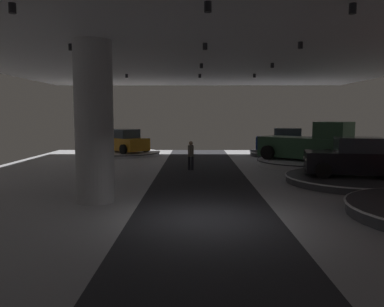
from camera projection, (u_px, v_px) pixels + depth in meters
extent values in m
cube|color=#B2B2B7|center=(205.00, 220.00, 11.15)|extent=(24.00, 44.00, 0.05)
cube|color=#2D2D33|center=(205.00, 219.00, 11.15)|extent=(4.40, 44.00, 0.01)
cube|color=silver|center=(205.00, 23.00, 10.59)|extent=(24.00, 44.00, 0.10)
cylinder|color=black|center=(12.00, 8.00, 8.33)|extent=(0.16, 0.16, 0.22)
cylinder|color=black|center=(71.00, 47.00, 13.11)|extent=(0.16, 0.16, 0.22)
cylinder|color=black|center=(104.00, 66.00, 18.17)|extent=(0.16, 0.16, 0.22)
cylinder|color=black|center=(127.00, 76.00, 22.79)|extent=(0.16, 0.16, 0.22)
cylinder|color=black|center=(208.00, 7.00, 8.23)|extent=(0.16, 0.16, 0.22)
cylinder|color=black|center=(205.00, 46.00, 12.98)|extent=(0.16, 0.16, 0.22)
cylinder|color=black|center=(201.00, 66.00, 18.10)|extent=(0.16, 0.16, 0.22)
cylinder|color=black|center=(200.00, 76.00, 22.77)|extent=(0.16, 0.16, 0.22)
cylinder|color=black|center=(353.00, 9.00, 8.36)|extent=(0.16, 0.16, 0.22)
cylinder|color=black|center=(300.00, 45.00, 12.76)|extent=(0.16, 0.16, 0.22)
cylinder|color=black|center=(272.00, 65.00, 17.97)|extent=(0.16, 0.16, 0.22)
cylinder|color=black|center=(254.00, 76.00, 22.64)|extent=(0.16, 0.16, 0.22)
cylinder|color=#ADADB2|center=(94.00, 123.00, 13.10)|extent=(1.31, 1.31, 5.50)
cylinder|color=#333338|center=(285.00, 153.00, 28.44)|extent=(5.06, 5.06, 0.34)
cylinder|color=white|center=(285.00, 152.00, 28.42)|extent=(5.16, 5.16, 0.05)
cube|color=navy|center=(285.00, 143.00, 28.36)|extent=(4.46, 2.54, 0.90)
cube|color=#2D3842|center=(287.00, 133.00, 28.26)|extent=(2.16, 1.88, 0.70)
cylinder|color=black|center=(265.00, 147.00, 27.68)|extent=(0.71, 0.34, 0.68)
cylinder|color=black|center=(265.00, 145.00, 29.64)|extent=(0.71, 0.34, 0.68)
cylinder|color=black|center=(306.00, 148.00, 27.14)|extent=(0.71, 0.34, 0.68)
cylinder|color=black|center=(304.00, 146.00, 29.09)|extent=(0.71, 0.34, 0.68)
sphere|color=white|center=(257.00, 141.00, 28.26)|extent=(0.18, 0.18, 0.18)
sphere|color=white|center=(257.00, 141.00, 29.23)|extent=(0.18, 0.18, 0.18)
cylinder|color=silver|center=(124.00, 153.00, 28.94)|extent=(5.39, 5.39, 0.25)
cylinder|color=black|center=(124.00, 152.00, 28.93)|extent=(5.50, 5.50, 0.05)
cube|color=#B77519|center=(123.00, 144.00, 28.86)|extent=(4.24, 4.24, 0.90)
cube|color=#2D3842|center=(124.00, 134.00, 28.68)|extent=(2.45, 2.45, 0.70)
cylinder|color=black|center=(102.00, 147.00, 29.21)|extent=(0.64, 0.64, 0.68)
cylinder|color=black|center=(124.00, 145.00, 30.60)|extent=(0.64, 0.64, 0.68)
cylinder|color=black|center=(123.00, 149.00, 27.18)|extent=(0.64, 0.64, 0.68)
cylinder|color=black|center=(146.00, 148.00, 28.58)|extent=(0.64, 0.64, 0.68)
sphere|color=white|center=(103.00, 141.00, 29.97)|extent=(0.18, 0.18, 0.18)
sphere|color=white|center=(114.00, 141.00, 30.66)|extent=(0.18, 0.18, 0.18)
cylinder|color=silver|center=(305.00, 163.00, 23.03)|extent=(5.56, 5.57, 0.32)
cylinder|color=black|center=(305.00, 160.00, 23.02)|extent=(5.68, 5.68, 0.05)
cube|color=#2D5638|center=(305.00, 147.00, 22.94)|extent=(5.38, 5.06, 1.20)
cube|color=#2D5638|center=(334.00, 131.00, 21.71)|extent=(2.53, 2.55, 1.00)
cube|color=#28333D|center=(325.00, 130.00, 22.05)|extent=(1.21, 1.37, 0.75)
cylinder|color=black|center=(343.00, 154.00, 22.63)|extent=(0.82, 0.76, 0.84)
cylinder|color=black|center=(327.00, 157.00, 20.87)|extent=(0.82, 0.76, 0.84)
cylinder|color=black|center=(286.00, 150.00, 25.07)|extent=(0.82, 0.76, 0.84)
cylinder|color=black|center=(267.00, 152.00, 23.32)|extent=(0.82, 0.76, 0.84)
cylinder|color=#333338|center=(354.00, 180.00, 16.99)|extent=(5.85, 5.85, 0.33)
cylinder|color=white|center=(354.00, 177.00, 16.98)|extent=(5.97, 5.97, 0.05)
cube|color=black|center=(355.00, 162.00, 16.91)|extent=(4.47, 2.59, 0.90)
cube|color=#2D3842|center=(359.00, 145.00, 16.81)|extent=(2.17, 1.90, 0.70)
cylinder|color=black|center=(323.00, 171.00, 16.26)|extent=(0.71, 0.35, 0.68)
cylinder|color=black|center=(318.00, 165.00, 18.20)|extent=(0.71, 0.35, 0.68)
cylinder|color=black|center=(383.00, 166.00, 17.62)|extent=(0.71, 0.35, 0.68)
sphere|color=white|center=(307.00, 160.00, 16.84)|extent=(0.18, 0.18, 0.18)
sphere|color=white|center=(305.00, 157.00, 17.80)|extent=(0.18, 0.18, 0.18)
cylinder|color=black|center=(192.00, 163.00, 21.02)|extent=(0.14, 0.14, 0.80)
cylinder|color=black|center=(189.00, 163.00, 21.04)|extent=(0.14, 0.14, 0.80)
cylinder|color=#6B665B|center=(191.00, 151.00, 20.96)|extent=(0.32, 0.32, 0.62)
sphere|color=tan|center=(191.00, 143.00, 20.92)|extent=(0.22, 0.22, 0.22)
cylinder|color=#333338|center=(98.00, 191.00, 15.21)|extent=(0.28, 0.28, 0.04)
cylinder|color=#B2B2B7|center=(98.00, 179.00, 15.17)|extent=(0.07, 0.07, 0.96)
sphere|color=#B2B2B7|center=(98.00, 167.00, 15.12)|extent=(0.10, 0.10, 0.10)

